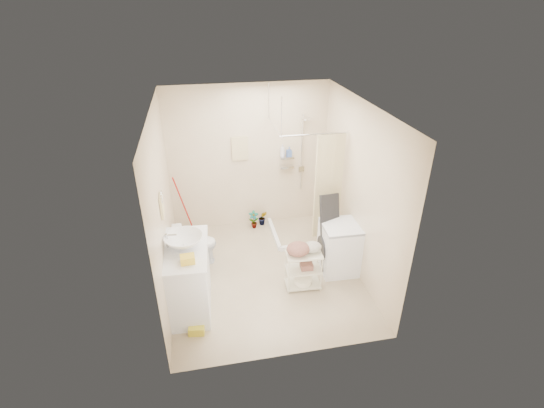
{
  "coord_description": "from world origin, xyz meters",
  "views": [
    {
      "loc": [
        -0.85,
        -4.83,
        3.85
      ],
      "look_at": [
        0.15,
        0.25,
        1.08
      ],
      "focal_mm": 26.0,
      "sensor_mm": 36.0,
      "label": 1
    }
  ],
  "objects_px": {
    "toilet": "(195,244)",
    "laundry_rack": "(303,267)",
    "washing_machine": "(339,248)",
    "vanity": "(187,278)"
  },
  "relations": [
    {
      "from": "vanity",
      "to": "laundry_rack",
      "type": "xyz_separation_m",
      "value": [
        1.65,
        0.09,
        -0.13
      ]
    },
    {
      "from": "toilet",
      "to": "laundry_rack",
      "type": "xyz_separation_m",
      "value": [
        1.53,
        -0.91,
        0.02
      ]
    },
    {
      "from": "washing_machine",
      "to": "laundry_rack",
      "type": "xyz_separation_m",
      "value": [
        -0.65,
        -0.3,
        -0.05
      ]
    },
    {
      "from": "washing_machine",
      "to": "toilet",
      "type": "bearing_deg",
      "value": 165.89
    },
    {
      "from": "toilet",
      "to": "laundry_rack",
      "type": "height_order",
      "value": "laundry_rack"
    },
    {
      "from": "toilet",
      "to": "washing_machine",
      "type": "relative_size",
      "value": 0.83
    },
    {
      "from": "laundry_rack",
      "to": "vanity",
      "type": "bearing_deg",
      "value": -173.43
    },
    {
      "from": "toilet",
      "to": "washing_machine",
      "type": "bearing_deg",
      "value": -107.88
    },
    {
      "from": "vanity",
      "to": "laundry_rack",
      "type": "distance_m",
      "value": 1.66
    },
    {
      "from": "toilet",
      "to": "washing_machine",
      "type": "xyz_separation_m",
      "value": [
        2.18,
        -0.62,
        0.07
      ]
    }
  ]
}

